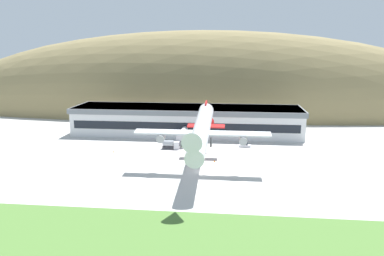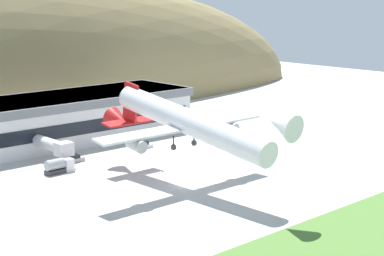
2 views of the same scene
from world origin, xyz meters
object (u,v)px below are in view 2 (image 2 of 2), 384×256
(service_car_0, at_px, (144,145))
(jetway_0, at_px, (54,146))
(terminal_building, at_px, (13,123))
(service_car_1, at_px, (75,159))
(traffic_cone_1, at_px, (163,171))
(cargo_airplane, at_px, (187,123))
(fuel_truck, at_px, (59,166))

(service_car_0, bearing_deg, jetway_0, 175.52)
(terminal_building, bearing_deg, service_car_1, -77.84)
(jetway_0, xyz_separation_m, traffic_cone_1, (13.09, -21.13, -3.71))
(terminal_building, xyz_separation_m, cargo_airplane, (10.27, -50.05, 6.01))
(terminal_building, bearing_deg, traffic_cone_1, -70.85)
(jetway_0, xyz_separation_m, fuel_truck, (-3.15, -7.24, -2.50))
(cargo_airplane, distance_m, service_car_0, 35.31)
(service_car_1, xyz_separation_m, traffic_cone_1, (9.25, -19.16, -0.41))
(service_car_0, relative_size, traffic_cone_1, 7.36)
(jetway_0, height_order, cargo_airplane, cargo_airplane)
(jetway_0, xyz_separation_m, service_car_0, (23.19, -1.82, -3.33))
(jetway_0, height_order, service_car_1, jetway_0)
(jetway_0, height_order, fuel_truck, jetway_0)
(service_car_1, height_order, traffic_cone_1, service_car_1)
(fuel_truck, xyz_separation_m, traffic_cone_1, (16.24, -13.90, -1.21))
(terminal_building, height_order, service_car_1, terminal_building)
(cargo_airplane, relative_size, service_car_1, 11.83)
(terminal_building, xyz_separation_m, service_car_0, (23.60, -19.56, -5.80))
(jetway_0, bearing_deg, cargo_airplane, -73.03)
(terminal_building, height_order, fuel_truck, terminal_building)
(service_car_0, height_order, traffic_cone_1, service_car_0)
(terminal_building, height_order, cargo_airplane, cargo_airplane)
(cargo_airplane, bearing_deg, jetway_0, 106.97)
(service_car_0, bearing_deg, terminal_building, 140.35)
(jetway_0, distance_m, traffic_cone_1, 25.13)
(traffic_cone_1, bearing_deg, jetway_0, 121.77)
(cargo_airplane, height_order, fuel_truck, cargo_airplane)
(jetway_0, bearing_deg, service_car_1, -27.23)
(service_car_1, bearing_deg, cargo_airplane, -78.77)
(terminal_building, bearing_deg, cargo_airplane, -78.40)
(cargo_airplane, height_order, service_car_1, cargo_airplane)
(service_car_0, xyz_separation_m, traffic_cone_1, (-10.10, -19.32, -0.38))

